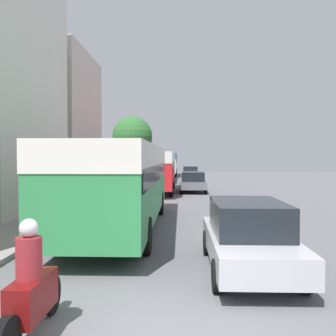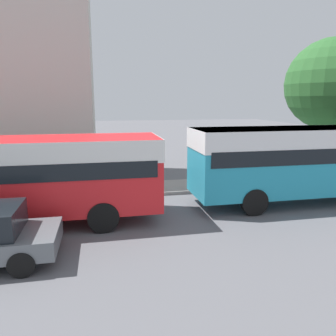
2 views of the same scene
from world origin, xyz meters
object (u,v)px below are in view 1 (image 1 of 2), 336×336
(car_crossing, at_px, (193,182))
(pedestrian_near_curb, at_px, (88,184))
(bus_lead, at_px, (122,175))
(bus_third_in_line, at_px, (159,163))
(car_distant, at_px, (190,172))
(motorcycle_behind_lead, at_px, (31,291))
(bus_rear, at_px, (168,161))
(car_far_curb, at_px, (248,235))
(bus_following, at_px, (156,166))

(car_crossing, xyz_separation_m, pedestrian_near_curb, (-6.07, -6.68, 0.32))
(bus_lead, distance_m, bus_third_in_line, 25.86)
(bus_lead, xyz_separation_m, car_distant, (3.24, 31.49, -1.18))
(motorcycle_behind_lead, distance_m, car_distant, 39.73)
(motorcycle_behind_lead, xyz_separation_m, car_distant, (3.25, 39.60, 0.08))
(bus_rear, distance_m, car_far_curb, 43.00)
(car_distant, bearing_deg, car_crossing, 89.19)
(car_crossing, bearing_deg, bus_rear, -83.53)
(motorcycle_behind_lead, distance_m, pedestrian_near_curb, 15.86)
(bus_third_in_line, distance_m, car_distant, 6.68)
(bus_third_in_line, bearing_deg, motorcycle_behind_lead, -89.78)
(bus_rear, bearing_deg, bus_lead, -90.42)
(bus_following, height_order, car_crossing, bus_following)
(bus_third_in_line, distance_m, car_crossing, 12.21)
(bus_following, relative_size, car_far_curb, 2.29)
(bus_following, bearing_deg, car_crossing, -0.06)
(car_crossing, height_order, car_distant, car_crossing)
(bus_third_in_line, xyz_separation_m, car_far_curb, (3.78, -30.66, -1.18))
(car_crossing, xyz_separation_m, car_far_curb, (0.65, -18.92, 0.04))
(bus_lead, relative_size, motorcycle_behind_lead, 5.02)
(bus_following, xyz_separation_m, car_distant, (2.92, 17.37, -1.14))
(bus_rear, distance_m, car_distant, 7.30)
(motorcycle_behind_lead, bearing_deg, bus_lead, 89.93)
(car_crossing, distance_m, car_distant, 17.37)
(bus_rear, height_order, car_crossing, bus_rear)
(bus_following, bearing_deg, bus_lead, -91.28)
(car_distant, height_order, pedestrian_near_curb, pedestrian_near_curb)
(bus_following, distance_m, car_distant, 17.65)
(bus_third_in_line, distance_m, pedestrian_near_curb, 18.67)
(bus_third_in_line, bearing_deg, car_distant, 59.07)
(car_far_curb, bearing_deg, bus_lead, -52.83)
(motorcycle_behind_lead, bearing_deg, car_far_curb, 42.16)
(car_distant, xyz_separation_m, pedestrian_near_curb, (-6.32, -24.05, 0.33))
(car_far_curb, bearing_deg, motorcycle_behind_lead, 42.16)
(bus_third_in_line, xyz_separation_m, car_distant, (3.38, 5.63, -1.23))
(bus_following, bearing_deg, bus_rear, 90.09)
(bus_third_in_line, relative_size, car_far_curb, 2.28)
(bus_lead, xyz_separation_m, motorcycle_behind_lead, (-0.01, -8.11, -1.26))
(bus_lead, xyz_separation_m, car_far_curb, (3.64, -4.80, -1.13))
(bus_rear, distance_m, motorcycle_behind_lead, 46.18)
(bus_rear, height_order, car_far_curb, bus_rear)
(bus_rear, bearing_deg, car_distant, -65.71)
(car_distant, bearing_deg, pedestrian_near_curb, 75.28)
(bus_lead, distance_m, bus_following, 14.13)
(bus_following, xyz_separation_m, pedestrian_near_curb, (-3.40, -6.68, -0.81))
(bus_rear, xyz_separation_m, car_far_curb, (3.37, -42.86, -1.18))
(bus_third_in_line, bearing_deg, car_crossing, -75.07)
(car_distant, bearing_deg, bus_third_in_line, 59.07)
(motorcycle_behind_lead, bearing_deg, car_distant, 85.31)
(bus_lead, relative_size, bus_rear, 1.00)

